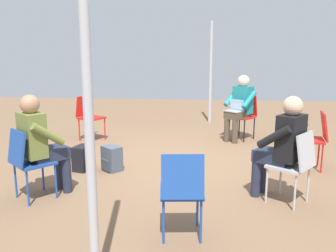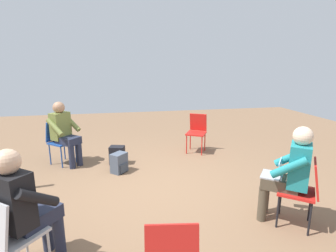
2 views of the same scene
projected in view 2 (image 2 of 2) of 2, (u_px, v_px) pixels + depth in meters
ground_plane at (150, 190)px, 4.12m from camera, size 14.00×14.00×0.00m
chair_southeast at (197, 130)px, 5.86m from camera, size 0.57×0.56×0.85m
chair_southwest at (304, 188)px, 3.10m from camera, size 0.58×0.58×0.85m
chair_northwest at (9, 233)px, 2.27m from camera, size 0.58×0.58×0.85m
chair_northeast at (59, 139)px, 5.15m from camera, size 0.58×0.59×0.85m
person_with_laptop at (290, 170)px, 3.13m from camera, size 0.63×0.64×1.24m
person_in_black at (24, 204)px, 2.37m from camera, size 0.63×0.63×1.24m
person_in_olive at (64, 130)px, 5.02m from camera, size 0.63×0.63×1.24m
backpack_near_laptop_user at (119, 164)px, 4.77m from camera, size 0.34×0.34×0.36m
backpack_by_empty_chair at (117, 156)px, 5.17m from camera, size 0.29×0.32×0.36m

